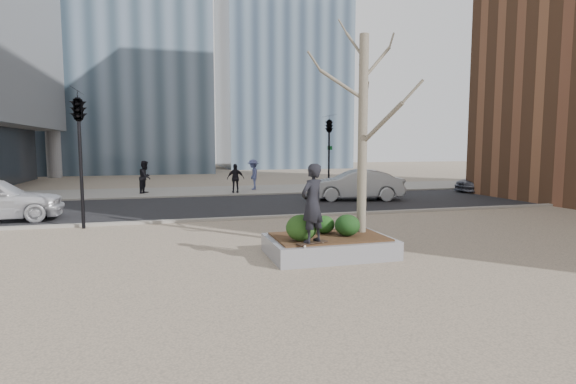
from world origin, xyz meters
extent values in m
plane|color=tan|center=(0.00, 0.00, 0.00)|extent=(120.00, 120.00, 0.00)
cube|color=black|center=(0.00, 10.00, 0.01)|extent=(60.00, 8.00, 0.02)
cube|color=gray|center=(0.00, 17.00, 0.01)|extent=(60.00, 6.00, 0.02)
cube|color=gray|center=(1.00, 0.00, 0.23)|extent=(3.00, 2.00, 0.45)
cube|color=#382314|center=(1.00, 0.00, 0.47)|extent=(2.70, 1.70, 0.04)
ellipsoid|color=#153912|center=(0.17, -0.38, 0.80)|extent=(0.73, 0.73, 0.62)
ellipsoid|color=#123912|center=(1.00, 0.36, 0.72)|extent=(0.53, 0.53, 0.45)
ellipsoid|color=black|center=(1.44, -0.11, 0.76)|extent=(0.63, 0.63, 0.53)
imported|color=black|center=(0.31, -0.73, 1.42)|extent=(0.78, 0.71, 1.79)
imported|color=gray|center=(6.33, 10.35, 0.78)|extent=(4.87, 2.61, 1.53)
imported|color=#4F505B|center=(15.66, 12.11, 0.63)|extent=(4.35, 2.02, 1.23)
imported|color=black|center=(-3.93, 16.55, 0.95)|extent=(0.99, 1.10, 1.86)
imported|color=#444C7B|center=(2.44, 17.05, 0.96)|extent=(0.80, 1.27, 1.87)
imported|color=black|center=(1.08, 15.37, 0.86)|extent=(1.01, 0.48, 1.67)
camera|label=1|loc=(-2.91, -10.27, 2.70)|focal=28.00mm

